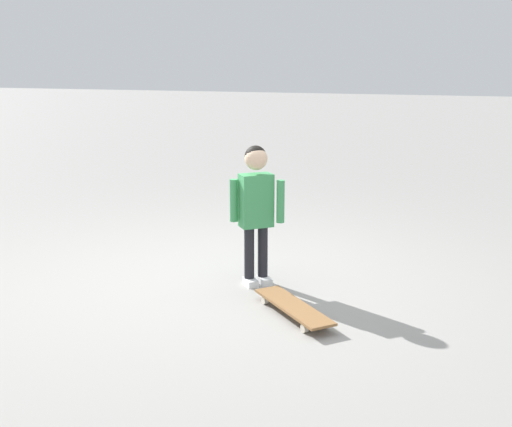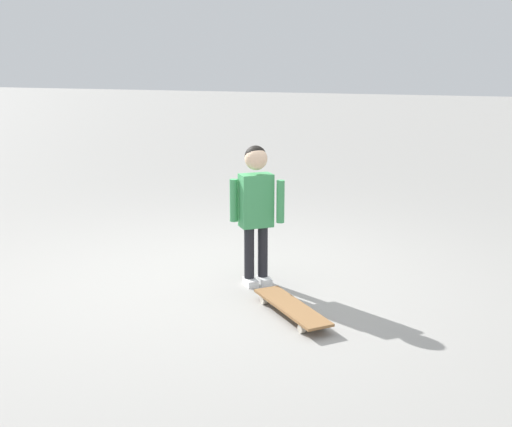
{
  "view_description": "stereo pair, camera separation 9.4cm",
  "coord_description": "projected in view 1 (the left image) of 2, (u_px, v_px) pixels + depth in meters",
  "views": [
    {
      "loc": [
        4.59,
        1.68,
        1.71
      ],
      "look_at": [
        0.02,
        0.26,
        0.55
      ],
      "focal_mm": 46.17,
      "sensor_mm": 36.0,
      "label": 1
    },
    {
      "loc": [
        4.56,
        1.77,
        1.71
      ],
      "look_at": [
        0.02,
        0.26,
        0.55
      ],
      "focal_mm": 46.17,
      "sensor_mm": 36.0,
      "label": 2
    }
  ],
  "objects": [
    {
      "name": "skateboard",
      "position": [
        293.0,
        307.0,
        4.41
      ],
      "size": [
        0.69,
        0.68,
        0.07
      ],
      "color": "olive",
      "rests_on": "ground"
    },
    {
      "name": "ground_plane",
      "position": [
        225.0,
        279.0,
        5.15
      ],
      "size": [
        50.0,
        50.0,
        0.0
      ],
      "primitive_type": "plane",
      "color": "gray"
    },
    {
      "name": "child_person",
      "position": [
        256.0,
        200.0,
        4.9
      ],
      "size": [
        0.27,
        0.4,
        1.06
      ],
      "color": "black",
      "rests_on": "ground"
    }
  ]
}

